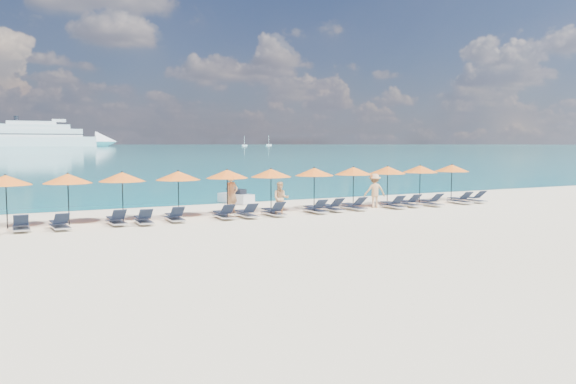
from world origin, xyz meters
name	(u,v)px	position (x,y,z in m)	size (l,w,h in m)	color
ground	(319,225)	(0.00, 0.00, 0.00)	(1400.00, 1400.00, 0.00)	beige
sea	(21,146)	(0.00, 660.00, 0.01)	(1600.00, 1300.00, 0.01)	#1FA9B2
cruise_ship	(51,137)	(22.89, 531.28, 8.43)	(116.77, 21.60, 32.38)	white
sailboat_near	(244,145)	(200.36, 504.31, 1.05)	(5.56, 1.85, 10.20)	white
sailboat_far	(269,145)	(253.43, 561.76, 1.18)	(6.27, 2.09, 11.49)	white
jetski	(236,197)	(-0.02, 9.81, 0.34)	(1.62, 2.50, 0.84)	silver
beachgoer_a	(232,194)	(-1.93, 5.44, 0.99)	(0.72, 0.47, 1.97)	tan
beachgoer_b	(281,198)	(-0.01, 3.77, 0.82)	(0.80, 0.46, 1.65)	tan
beachgoer_c	(375,191)	(5.95, 4.32, 0.93)	(1.21, 0.56, 1.87)	tan
umbrella_0	(6,180)	(-12.05, 4.88, 2.02)	(2.10, 2.10, 2.28)	black
umbrella_1	(68,178)	(-9.66, 4.84, 2.02)	(2.10, 2.10, 2.28)	black
umbrella_2	(122,177)	(-7.36, 4.97, 2.02)	(2.10, 2.10, 2.28)	black
umbrella_3	(178,176)	(-4.84, 4.80, 2.02)	(2.10, 2.10, 2.28)	black
umbrella_4	(227,174)	(-2.32, 5.04, 2.02)	(2.10, 2.10, 2.28)	black
umbrella_5	(271,173)	(-0.03, 4.88, 2.02)	(2.10, 2.10, 2.28)	black
umbrella_6	(314,172)	(2.51, 4.93, 2.02)	(2.10, 2.10, 2.28)	black
umbrella_7	(353,171)	(4.89, 4.82, 2.02)	(2.10, 2.10, 2.28)	black
umbrella_8	(388,170)	(7.15, 4.80, 2.02)	(2.10, 2.10, 2.28)	black
umbrella_9	(420,169)	(9.59, 4.95, 2.02)	(2.10, 2.10, 2.28)	black
umbrella_10	(452,168)	(12.08, 5.03, 2.02)	(2.10, 2.10, 2.28)	black
lounger_1	(21,226)	(-11.56, 3.84, 0.24)	(0.62, 1.70, 0.66)	silver
lounger_2	(59,224)	(-10.14, 3.62, 0.24)	(0.78, 1.75, 0.66)	silver
lounger_3	(116,220)	(-7.84, 3.84, 0.24)	(0.70, 1.73, 0.66)	silver
lounger_4	(143,219)	(-6.75, 3.54, 0.24)	(0.67, 1.72, 0.66)	silver
lounger_5	(175,217)	(-5.31, 3.78, 0.24)	(0.66, 1.72, 0.66)	silver
lounger_6	(224,214)	(-3.01, 3.63, 0.24)	(0.64, 1.71, 0.66)	silver
lounger_7	(246,213)	(-1.93, 3.54, 0.24)	(0.67, 1.72, 0.66)	silver
lounger_8	(274,211)	(-0.50, 3.56, 0.24)	(0.66, 1.72, 0.66)	silver
lounger_9	(315,209)	(1.85, 3.62, 0.24)	(0.63, 1.70, 0.66)	silver
lounger_10	(332,207)	(2.95, 3.85, 0.24)	(0.69, 1.73, 0.66)	silver
lounger_11	(354,206)	(4.30, 3.84, 0.24)	(0.77, 1.75, 0.66)	silver
lounger_12	(393,204)	(6.62, 3.56, 0.24)	(0.71, 1.73, 0.66)	silver
lounger_13	(409,203)	(7.85, 3.76, 0.24)	(0.62, 1.70, 0.66)	silver
lounger_14	(430,202)	(9.18, 3.55, 0.24)	(0.69, 1.73, 0.66)	silver
lounger_15	(460,200)	(11.54, 3.70, 0.24)	(0.70, 1.73, 0.66)	silver
lounger_16	(473,199)	(12.68, 3.82, 0.24)	(0.69, 1.72, 0.66)	silver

